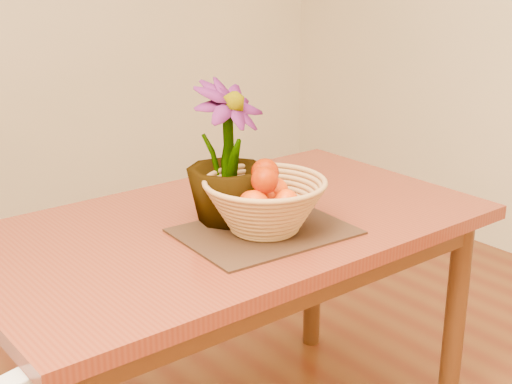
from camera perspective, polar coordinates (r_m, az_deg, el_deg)
table at (r=1.98m, az=-2.10°, el=-4.69°), size 1.40×0.80×0.75m
placemat at (r=1.86m, az=0.69°, el=-3.18°), size 0.45×0.35×0.01m
wicker_basket at (r=1.84m, az=0.70°, el=-1.20°), size 0.32×0.32×0.13m
orange_pile at (r=1.82m, az=0.71°, el=0.36°), size 0.18×0.17×0.13m
potted_plant at (r=1.87m, az=-2.36°, el=3.05°), size 0.27×0.27×0.38m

